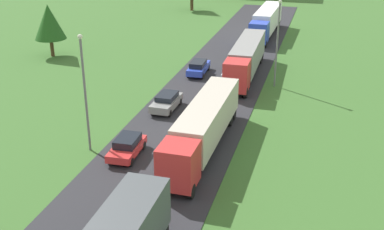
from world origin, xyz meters
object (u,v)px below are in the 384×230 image
(truck_third, at_px, (246,57))
(tree_pine, at_px, (49,22))
(lamppost_second, at_px, (85,89))
(lamppost_third, at_px, (277,40))
(truck_fourth, at_px, (266,21))
(car_fourth, at_px, (166,102))
(car_third, at_px, (127,146))
(car_fifth, at_px, (198,67))
(truck_second, at_px, (203,125))

(truck_third, relative_size, tree_pine, 2.28)
(lamppost_second, relative_size, lamppost_third, 1.02)
(lamppost_second, bearing_deg, truck_fourth, 78.61)
(car_fourth, relative_size, tree_pine, 0.67)
(car_third, distance_m, car_fifth, 20.39)
(truck_second, height_order, truck_third, truck_third)
(lamppost_second, bearing_deg, tree_pine, 126.30)
(car_third, height_order, lamppost_second, lamppost_second)
(truck_fourth, distance_m, lamppost_second, 41.31)
(truck_second, xyz_separation_m, tree_pine, (-24.85, 19.87, 2.25))
(car_fourth, distance_m, lamppost_third, 13.52)
(truck_fourth, bearing_deg, tree_pine, -143.55)
(truck_fourth, relative_size, lamppost_second, 1.62)
(truck_second, xyz_separation_m, car_fifth, (-5.16, 17.78, -1.24))
(truck_second, xyz_separation_m, lamppost_second, (-8.48, -2.42, 2.98))
(lamppost_second, bearing_deg, car_fifth, 80.69)
(truck_third, distance_m, car_fifth, 5.43)
(truck_third, relative_size, lamppost_second, 1.62)
(truck_second, relative_size, lamppost_second, 1.62)
(car_fifth, relative_size, tree_pine, 0.71)
(lamppost_third, bearing_deg, car_fourth, -133.65)
(truck_fourth, height_order, lamppost_second, lamppost_second)
(car_fifth, bearing_deg, truck_fourth, 76.56)
(truck_fourth, bearing_deg, lamppost_second, -101.39)
(truck_second, bearing_deg, truck_third, 89.93)
(truck_fourth, bearing_deg, truck_third, -88.93)
(truck_second, height_order, car_fourth, truck_second)
(car_third, distance_m, lamppost_second, 5.32)
(truck_second, distance_m, car_third, 6.02)
(tree_pine, bearing_deg, lamppost_second, -53.70)
(truck_third, height_order, truck_fourth, truck_fourth)
(truck_fourth, bearing_deg, car_third, -96.93)
(lamppost_third, bearing_deg, tree_pine, 172.64)
(car_third, height_order, lamppost_third, lamppost_third)
(truck_fourth, height_order, car_fifth, truck_fourth)
(truck_third, bearing_deg, truck_second, -90.07)
(car_third, distance_m, car_fourth, 9.50)
(tree_pine, bearing_deg, car_fifth, -6.06)
(truck_third, bearing_deg, lamppost_third, -35.64)
(car_third, relative_size, car_fourth, 0.95)
(tree_pine, bearing_deg, truck_third, -2.59)
(truck_second, height_order, car_fifth, truck_second)
(truck_second, bearing_deg, tree_pine, 141.36)
(truck_third, xyz_separation_m, lamppost_second, (-8.50, -21.17, 2.93))
(car_fifth, bearing_deg, truck_third, 10.55)
(tree_pine, bearing_deg, truck_second, -38.64)
(car_fourth, bearing_deg, car_third, -89.78)
(truck_third, xyz_separation_m, car_fourth, (-5.33, -11.86, -1.30))
(truck_fourth, distance_m, tree_pine, 30.55)
(truck_fourth, distance_m, lamppost_third, 22.31)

